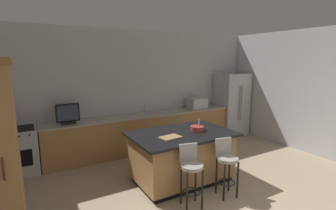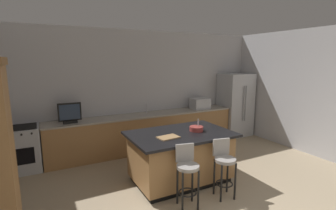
{
  "view_description": "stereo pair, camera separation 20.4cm",
  "coord_description": "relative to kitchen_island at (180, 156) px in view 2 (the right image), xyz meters",
  "views": [
    {
      "loc": [
        -2.54,
        -1.44,
        2.21
      ],
      "look_at": [
        -0.08,
        2.83,
        1.32
      ],
      "focal_mm": 26.77,
      "sensor_mm": 36.0,
      "label": 1
    },
    {
      "loc": [
        -2.36,
        -1.54,
        2.21
      ],
      "look_at": [
        -0.08,
        2.83,
        1.32
      ],
      "focal_mm": 26.77,
      "sensor_mm": 36.0,
      "label": 2
    }
  ],
  "objects": [
    {
      "name": "wall_right",
      "position": [
        3.44,
        -0.01,
        1.0
      ],
      "size": [
        0.12,
        4.8,
        2.93
      ],
      "primitive_type": "cube",
      "color": "#BCBCC1",
      "rests_on": "ground_plane"
    },
    {
      "name": "tv_monitor",
      "position": [
        -1.67,
        1.76,
        0.63
      ],
      "size": [
        0.46,
        0.16,
        0.43
      ],
      "color": "black",
      "rests_on": "counter_back"
    },
    {
      "name": "sink_faucet_island",
      "position": [
        0.38,
        0.0,
        0.56
      ],
      "size": [
        0.02,
        0.02,
        0.22
      ],
      "primitive_type": "cylinder",
      "color": "#B2B2B7",
      "rests_on": "kitchen_island"
    },
    {
      "name": "wall_back",
      "position": [
        0.16,
        2.19,
        1.0
      ],
      "size": [
        6.98,
        0.12,
        2.93
      ],
      "primitive_type": "cube",
      "color": "#BCBCC1",
      "rests_on": "ground_plane"
    },
    {
      "name": "bar_stool_left",
      "position": [
        -0.33,
        -0.76,
        0.1
      ],
      "size": [
        0.35,
        0.36,
        0.95
      ],
      "rotation": [
        0.0,
        0.0,
        -0.21
      ],
      "color": "gray",
      "rests_on": "ground_plane"
    },
    {
      "name": "cell_phone",
      "position": [
        -0.27,
        -0.15,
        0.45
      ],
      "size": [
        0.08,
        0.16,
        0.01
      ],
      "primitive_type": "cube",
      "rotation": [
        0.0,
        0.0,
        -0.08
      ],
      "color": "black",
      "rests_on": "kitchen_island"
    },
    {
      "name": "refrigerator",
      "position": [
        2.89,
        1.76,
        0.44
      ],
      "size": [
        0.88,
        0.73,
        1.82
      ],
      "color": "#B7BABF",
      "rests_on": "ground_plane"
    },
    {
      "name": "sink_faucet_back",
      "position": [
        0.14,
        1.91,
        0.55
      ],
      "size": [
        0.02,
        0.02,
        0.24
      ],
      "primitive_type": "cylinder",
      "color": "#B2B2B7",
      "rests_on": "counter_back"
    },
    {
      "name": "bar_stool_right",
      "position": [
        0.35,
        -0.79,
        0.09
      ],
      "size": [
        0.34,
        0.36,
        0.94
      ],
      "rotation": [
        0.0,
        0.0,
        -0.2
      ],
      "color": "gray",
      "rests_on": "ground_plane"
    },
    {
      "name": "microwave",
      "position": [
        1.67,
        1.81,
        0.57
      ],
      "size": [
        0.48,
        0.36,
        0.28
      ],
      "primitive_type": "cube",
      "color": "#B7BABF",
      "rests_on": "counter_back"
    },
    {
      "name": "cutting_board",
      "position": [
        -0.33,
        -0.15,
        0.46
      ],
      "size": [
        0.38,
        0.27,
        0.02
      ],
      "primitive_type": "cube",
      "rotation": [
        0.0,
        0.0,
        0.12
      ],
      "color": "#A87F51",
      "rests_on": "kitchen_island"
    },
    {
      "name": "tv_remote",
      "position": [
        0.31,
        0.05,
        0.46
      ],
      "size": [
        0.13,
        0.16,
        0.02
      ],
      "primitive_type": "cube",
      "rotation": [
        0.0,
        0.0,
        0.61
      ],
      "color": "black",
      "rests_on": "kitchen_island"
    },
    {
      "name": "counter_back",
      "position": [
        0.1,
        1.81,
        -0.02
      ],
      "size": [
        4.7,
        0.62,
        0.9
      ],
      "color": "#9E7042",
      "rests_on": "ground_plane"
    },
    {
      "name": "range_oven",
      "position": [
        -2.64,
        1.81,
        -0.01
      ],
      "size": [
        0.76,
        0.63,
        0.92
      ],
      "color": "#B7BABF",
      "rests_on": "ground_plane"
    },
    {
      "name": "kitchen_island",
      "position": [
        0.0,
        0.0,
        0.0
      ],
      "size": [
        1.85,
        1.2,
        0.91
      ],
      "color": "black",
      "rests_on": "ground_plane"
    },
    {
      "name": "fruit_bowl",
      "position": [
        0.32,
        -0.02,
        0.49
      ],
      "size": [
        0.25,
        0.25,
        0.08
      ],
      "primitive_type": "cylinder",
      "color": "#993833",
      "rests_on": "kitchen_island"
    }
  ]
}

